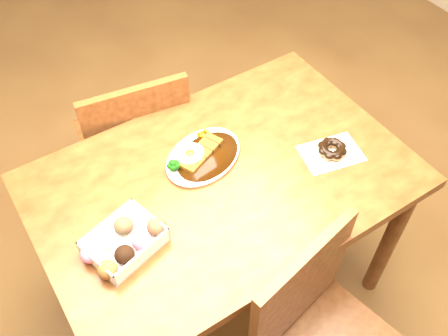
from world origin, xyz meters
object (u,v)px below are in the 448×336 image
pon_de_ring (332,150)px  chair_far (136,143)px  donut_box (123,242)px  table (223,196)px  katsu_curry_plate (202,156)px

pon_de_ring → chair_far: bearing=124.5°
chair_far → donut_box: (-0.29, -0.60, 0.30)m
table → chair_far: 0.57m
donut_box → table: bearing=9.9°
table → pon_de_ring: (0.36, -0.11, 0.12)m
table → donut_box: donut_box is taller
table → donut_box: size_ratio=4.72×
chair_far → katsu_curry_plate: (0.07, -0.43, 0.29)m
table → chair_far: (-0.09, 0.54, -0.17)m
katsu_curry_plate → donut_box: bearing=-154.6°
table → donut_box: 0.41m
table → katsu_curry_plate: bearing=99.0°
katsu_curry_plate → chair_far: bearing=99.1°
donut_box → pon_de_ring: (0.74, -0.04, -0.01)m
chair_far → donut_box: size_ratio=3.42×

